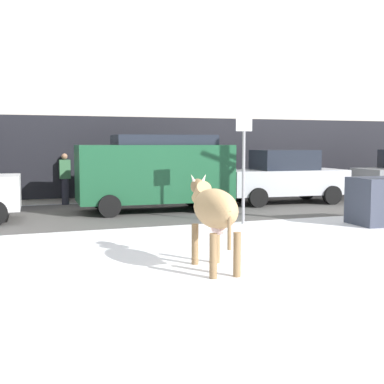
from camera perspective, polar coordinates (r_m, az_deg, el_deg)
ground_plane at (r=8.46m, az=8.22°, el=-8.88°), size 120.00×120.00×0.00m
road_strip at (r=15.78m, az=-5.70°, el=-2.19°), size 60.00×5.60×0.01m
building_facade at (r=21.95m, az=-10.01°, el=16.89°), size 44.00×6.10×13.00m
cow_tan at (r=8.51m, az=2.40°, el=-1.94°), size 0.70×1.91×1.54m
car_darkgreen_van at (r=15.83m, az=-4.09°, el=2.35°), size 4.70×2.33×2.32m
car_silver_sedan at (r=18.26m, az=10.05°, el=1.63°), size 4.30×2.17×1.84m
pedestrian_near_billboard at (r=21.54m, az=13.44°, el=2.05°), size 0.36×0.24×1.73m
pedestrian_far_left at (r=18.03m, az=-13.76°, el=1.42°), size 0.36×0.24×1.73m
street_sign at (r=13.39m, az=5.69°, el=3.62°), size 0.44×0.08×2.82m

